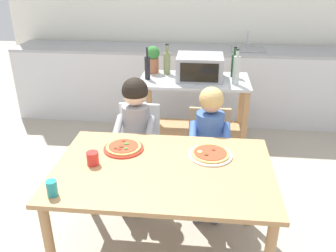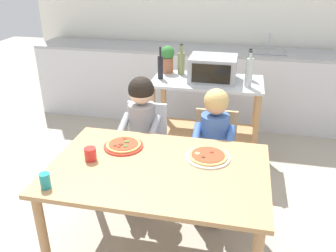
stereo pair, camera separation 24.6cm
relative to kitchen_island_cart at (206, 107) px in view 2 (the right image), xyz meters
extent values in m
plane|color=#A89E8C|center=(-0.14, -0.31, -0.57)|extent=(11.38, 11.38, 0.00)
cube|color=white|center=(-0.14, 1.46, 0.78)|extent=(4.80, 0.12, 2.70)
cube|color=silver|center=(-0.14, 1.05, -0.13)|extent=(4.32, 0.60, 0.89)
cube|color=#9E9EA3|center=(-0.14, 1.05, 0.33)|extent=(4.32, 0.60, 0.03)
cube|color=gray|center=(0.61, 1.05, 0.34)|extent=(0.40, 0.33, 0.02)
cylinder|color=#B7BABF|center=(0.61, 1.17, 0.45)|extent=(0.02, 0.02, 0.20)
cube|color=#B7BABF|center=(0.00, 0.00, 0.27)|extent=(1.07, 0.56, 0.02)
cube|color=#AD7F51|center=(0.00, 0.00, -0.27)|extent=(0.98, 0.52, 0.02)
cube|color=#AD7F51|center=(-0.49, -0.24, -0.16)|extent=(0.05, 0.05, 0.83)
cube|color=#AD7F51|center=(0.49, -0.24, -0.16)|extent=(0.05, 0.05, 0.83)
cube|color=#AD7F51|center=(-0.49, 0.24, -0.16)|extent=(0.05, 0.05, 0.83)
cube|color=#AD7F51|center=(0.49, 0.24, -0.16)|extent=(0.05, 0.05, 0.83)
cube|color=#999BA0|center=(0.05, 0.02, 0.40)|extent=(0.44, 0.36, 0.23)
cube|color=black|center=(0.05, -0.17, 0.40)|extent=(0.35, 0.01, 0.18)
cylinder|color=black|center=(0.20, -0.17, 0.33)|extent=(0.02, 0.01, 0.02)
cylinder|color=#1E4723|center=(0.38, 0.12, 0.39)|extent=(0.06, 0.06, 0.22)
cylinder|color=#1E4723|center=(0.38, 0.12, 0.54)|extent=(0.03, 0.03, 0.07)
cylinder|color=black|center=(0.38, 0.12, 0.58)|extent=(0.03, 0.03, 0.01)
cylinder|color=olive|center=(-0.29, 0.15, 0.39)|extent=(0.07, 0.07, 0.22)
cylinder|color=olive|center=(-0.29, 0.15, 0.54)|extent=(0.03, 0.03, 0.08)
cylinder|color=black|center=(-0.29, 0.15, 0.59)|extent=(0.03, 0.03, 0.01)
cylinder|color=black|center=(-0.46, -0.05, 0.40)|extent=(0.05, 0.05, 0.22)
cylinder|color=black|center=(-0.46, -0.05, 0.55)|extent=(0.02, 0.02, 0.08)
cylinder|color=black|center=(-0.46, -0.05, 0.59)|extent=(0.02, 0.02, 0.01)
cylinder|color=#ADB7B2|center=(0.38, -0.12, 0.42)|extent=(0.06, 0.06, 0.27)
cylinder|color=#ADB7B2|center=(0.38, -0.12, 0.58)|extent=(0.03, 0.03, 0.06)
cylinder|color=black|center=(0.38, -0.12, 0.61)|extent=(0.03, 0.03, 0.01)
cylinder|color=#9E5B3D|center=(-0.43, 0.18, 0.36)|extent=(0.12, 0.12, 0.15)
sphere|color=#337533|center=(-0.43, 0.18, 0.49)|extent=(0.14, 0.14, 0.14)
cube|color=#AD7F51|center=(-0.14, -1.45, 0.14)|extent=(1.39, 0.91, 0.03)
cylinder|color=#AD7F51|center=(-0.78, -1.84, -0.22)|extent=(0.06, 0.06, 0.70)
cylinder|color=#AD7F51|center=(-0.78, -1.05, -0.22)|extent=(0.06, 0.06, 0.70)
cylinder|color=#AD7F51|center=(0.49, -1.05, -0.22)|extent=(0.06, 0.06, 0.70)
cube|color=silver|center=(-0.44, -0.77, -0.13)|extent=(0.36, 0.36, 0.04)
cube|color=silver|center=(-0.44, -0.61, 0.06)|extent=(0.34, 0.03, 0.38)
cylinder|color=silver|center=(-0.29, -0.92, -0.35)|extent=(0.03, 0.03, 0.42)
cylinder|color=silver|center=(-0.59, -0.92, -0.35)|extent=(0.03, 0.03, 0.42)
cylinder|color=silver|center=(-0.29, -0.62, -0.35)|extent=(0.03, 0.03, 0.42)
cylinder|color=silver|center=(-0.59, -0.62, -0.35)|extent=(0.03, 0.03, 0.42)
cube|color=tan|center=(0.15, -0.80, -0.13)|extent=(0.36, 0.36, 0.04)
cube|color=tan|center=(0.15, -0.64, 0.06)|extent=(0.34, 0.03, 0.38)
cylinder|color=tan|center=(0.30, -0.95, -0.35)|extent=(0.03, 0.03, 0.42)
cylinder|color=tan|center=(0.00, -0.95, -0.35)|extent=(0.03, 0.03, 0.42)
cylinder|color=tan|center=(0.30, -0.65, -0.35)|extent=(0.03, 0.03, 0.42)
cylinder|color=tan|center=(0.00, -0.65, -0.35)|extent=(0.03, 0.03, 0.42)
cube|color=#424C6B|center=(-0.37, -0.91, -0.09)|extent=(0.10, 0.30, 0.10)
cylinder|color=#424C6B|center=(-0.37, -1.04, -0.33)|extent=(0.08, 0.08, 0.44)
cube|color=#424C6B|center=(-0.51, -0.91, -0.09)|extent=(0.10, 0.30, 0.10)
cylinder|color=#424C6B|center=(-0.51, -1.04, -0.33)|extent=(0.08, 0.08, 0.44)
cylinder|color=gray|center=(-0.31, -0.87, 0.14)|extent=(0.06, 0.26, 0.15)
cylinder|color=gray|center=(-0.57, -0.87, 0.14)|extent=(0.06, 0.26, 0.15)
cylinder|color=gray|center=(-0.44, -0.77, 0.10)|extent=(0.22, 0.22, 0.39)
sphere|color=beige|center=(-0.44, -0.77, 0.40)|extent=(0.20, 0.20, 0.20)
sphere|color=black|center=(-0.44, -0.77, 0.42)|extent=(0.21, 0.21, 0.21)
cube|color=#424C6B|center=(0.22, -0.94, -0.09)|extent=(0.10, 0.30, 0.10)
cylinder|color=#424C6B|center=(0.22, -1.07, -0.33)|extent=(0.08, 0.08, 0.44)
cube|color=#424C6B|center=(0.08, -0.94, -0.09)|extent=(0.10, 0.30, 0.10)
cylinder|color=#424C6B|center=(0.08, -1.07, -0.33)|extent=(0.08, 0.08, 0.44)
cylinder|color=#3D60A8|center=(0.28, -0.90, 0.12)|extent=(0.06, 0.26, 0.15)
cylinder|color=#3D60A8|center=(0.02, -0.90, 0.12)|extent=(0.06, 0.26, 0.15)
cylinder|color=#3D60A8|center=(0.15, -0.80, 0.09)|extent=(0.22, 0.22, 0.36)
sphere|color=tan|center=(0.15, -0.80, 0.37)|extent=(0.18, 0.18, 0.18)
sphere|color=tan|center=(0.15, -0.80, 0.39)|extent=(0.19, 0.19, 0.19)
cylinder|color=red|center=(-0.44, -1.24, 0.16)|extent=(0.28, 0.28, 0.01)
cylinder|color=tan|center=(-0.44, -1.24, 0.18)|extent=(0.24, 0.24, 0.01)
cylinder|color=#B23D23|center=(-0.44, -1.24, 0.18)|extent=(0.21, 0.21, 0.00)
cylinder|color=#563319|center=(-0.49, -1.28, 0.19)|extent=(0.02, 0.02, 0.01)
cylinder|color=#386628|center=(-0.43, -1.21, 0.19)|extent=(0.03, 0.03, 0.01)
cylinder|color=maroon|center=(-0.46, -1.17, 0.19)|extent=(0.03, 0.03, 0.01)
cylinder|color=#386628|center=(-0.41, -1.28, 0.19)|extent=(0.03, 0.03, 0.01)
cylinder|color=maroon|center=(-0.46, -1.29, 0.19)|extent=(0.03, 0.03, 0.01)
cylinder|color=#563319|center=(-0.45, -1.26, 0.19)|extent=(0.03, 0.03, 0.01)
cylinder|color=white|center=(0.15, -1.27, 0.16)|extent=(0.30, 0.30, 0.01)
cylinder|color=tan|center=(0.15, -1.27, 0.18)|extent=(0.26, 0.26, 0.01)
cylinder|color=#B23D23|center=(0.15, -1.27, 0.18)|extent=(0.22, 0.22, 0.00)
cylinder|color=maroon|center=(0.17, -1.24, 0.19)|extent=(0.03, 0.03, 0.01)
cylinder|color=#563319|center=(0.13, -1.31, 0.19)|extent=(0.03, 0.03, 0.01)
cylinder|color=#DBC666|center=(0.08, -1.28, 0.19)|extent=(0.03, 0.03, 0.01)
cylinder|color=teal|center=(-0.72, -1.80, 0.21)|extent=(0.06, 0.06, 0.09)
cylinder|color=red|center=(-0.60, -1.46, 0.20)|extent=(0.08, 0.08, 0.09)
camera|label=1|loc=(0.08, -3.36, 1.36)|focal=38.16mm
camera|label=2|loc=(0.33, -3.33, 1.36)|focal=38.16mm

